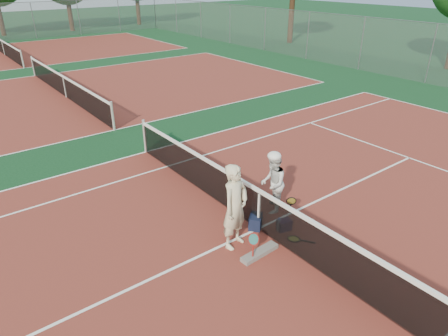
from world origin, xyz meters
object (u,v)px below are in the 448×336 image
object	(u,v)px
racket_spare	(294,239)
sports_bag_purple	(284,225)
net_main	(259,210)
sports_bag_navy	(256,221)
water_bottle	(279,225)
player_a	(235,207)
racket_black_held	(291,207)
player_b	(273,183)
racket_red	(253,246)

from	to	relation	value
racket_spare	sports_bag_purple	world-z (taller)	sports_bag_purple
net_main	sports_bag_navy	distance (m)	0.36
sports_bag_navy	racket_spare	bearing A→B (deg)	-67.58
net_main	water_bottle	xyz separation A→B (m)	(0.31, -0.33, -0.36)
player_a	racket_black_held	world-z (taller)	player_a
racket_spare	sports_bag_navy	xyz separation A→B (m)	(-0.36, 0.87, 0.14)
player_b	sports_bag_navy	world-z (taller)	player_b
racket_red	sports_bag_purple	size ratio (longest dim) A/B	1.92
racket_red	racket_black_held	bearing A→B (deg)	-25.37
player_a	water_bottle	xyz separation A→B (m)	(1.10, -0.21, -0.80)
racket_red	sports_bag_navy	world-z (taller)	racket_red
net_main	sports_bag_purple	size ratio (longest dim) A/B	35.44
net_main	sports_bag_purple	bearing A→B (deg)	-40.31
net_main	sports_bag_navy	bearing A→B (deg)	96.69
player_a	racket_black_held	size ratio (longest dim) A/B	3.36
sports_bag_purple	water_bottle	xyz separation A→B (m)	(-0.13, 0.05, 0.02)
sports_bag_navy	water_bottle	bearing A→B (deg)	-52.39
racket_red	sports_bag_purple	world-z (taller)	racket_red
sports_bag_navy	water_bottle	world-z (taller)	sports_bag_navy
racket_black_held	player_b	bearing A→B (deg)	-119.67
racket_red	racket_spare	xyz separation A→B (m)	(1.13, -0.08, -0.28)
racket_spare	sports_bag_purple	bearing A→B (deg)	-47.54
racket_black_held	sports_bag_purple	xyz separation A→B (m)	(-0.50, -0.29, -0.16)
sports_bag_purple	water_bottle	size ratio (longest dim) A/B	1.03
net_main	sports_bag_purple	xyz separation A→B (m)	(0.45, -0.38, -0.38)
player_a	racket_spare	xyz separation A→B (m)	(1.14, -0.66, -0.93)
racket_red	net_main	bearing A→B (deg)	-2.82
water_bottle	racket_black_held	bearing A→B (deg)	20.92
net_main	player_b	world-z (taller)	player_b
racket_red	racket_spare	bearing A→B (deg)	-49.05
player_a	racket_red	bearing A→B (deg)	-105.06
sports_bag_navy	water_bottle	distance (m)	0.53
racket_red	sports_bag_navy	size ratio (longest dim) A/B	1.50
player_a	sports_bag_purple	world-z (taller)	player_a
sports_bag_purple	water_bottle	bearing A→B (deg)	160.88
net_main	racket_black_held	xyz separation A→B (m)	(0.94, -0.09, -0.23)
player_b	racket_spare	distance (m)	1.46
player_b	racket_red	bearing A→B (deg)	-8.60
racket_spare	sports_bag_navy	distance (m)	0.95
sports_bag_purple	player_b	bearing A→B (deg)	66.40
player_b	player_a	bearing A→B (deg)	-25.55
net_main	water_bottle	size ratio (longest dim) A/B	36.60
sports_bag_purple	sports_bag_navy	bearing A→B (deg)	134.40
racket_spare	water_bottle	xyz separation A→B (m)	(-0.04, 0.45, 0.14)
net_main	racket_red	xyz separation A→B (m)	(-0.78, -0.70, -0.21)
player_a	racket_red	xyz separation A→B (m)	(0.01, -0.58, -0.65)
player_b	water_bottle	size ratio (longest dim) A/B	5.04
net_main	sports_bag_purple	world-z (taller)	net_main
player_a	water_bottle	bearing A→B (deg)	-27.07
racket_red	sports_bag_navy	bearing A→B (deg)	0.91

